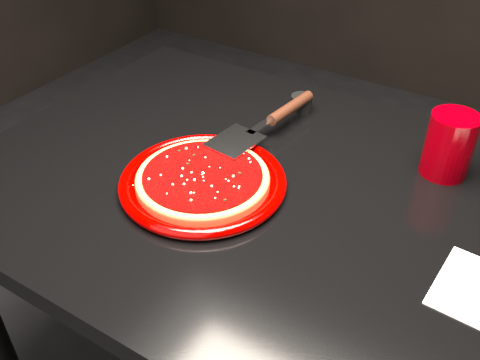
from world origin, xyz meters
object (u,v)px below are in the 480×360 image
Objects in this scene: plate at (203,182)px; ramekin at (301,103)px; pizza_server at (266,122)px; cup at (449,145)px; table at (277,325)px.

ramekin is at bearing 86.29° from plate.
plate is 0.20m from pizza_server.
plate is 0.45m from cup.
table is 0.49m from ramekin.
plate is at bearing -93.71° from ramekin.
cup reaches higher than ramekin.
plate is 2.50× the size of cup.
plate is 0.35m from ramekin.
cup is (0.22, 0.21, 0.44)m from table.
pizza_server is 7.23× the size of ramekin.
ramekin reaches higher than table.
pizza_server is at bearing -93.50° from ramekin.
pizza_server is (-0.12, 0.13, 0.41)m from table.
cup reaches higher than table.
table is 25.49× the size of ramekin.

